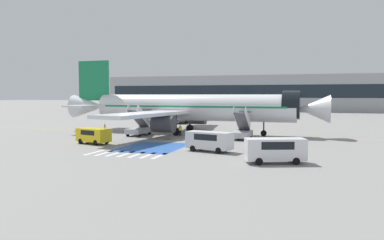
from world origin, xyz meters
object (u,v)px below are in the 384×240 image
(boarding_stairs_aft, at_px, (139,128))
(service_van_2, at_px, (209,140))
(fuel_tanker, at_px, (183,114))
(service_van_0, at_px, (275,148))
(ground_crew_1, at_px, (105,128))
(service_van_1, at_px, (94,135))
(terminal_building, at_px, (251,93))
(boarding_stairs_forward, at_px, (242,131))
(ground_crew_0, at_px, (180,129))
(airliner, at_px, (189,108))

(boarding_stairs_aft, distance_m, service_van_2, 18.38)
(fuel_tanker, xyz_separation_m, service_van_0, (22.77, -42.45, -0.43))
(fuel_tanker, relative_size, service_van_2, 2.06)
(fuel_tanker, bearing_deg, ground_crew_1, -104.76)
(ground_crew_1, bearing_deg, service_van_0, 29.13)
(service_van_0, bearing_deg, fuel_tanker, -171.59)
(boarding_stairs_aft, xyz_separation_m, service_van_1, (-1.05, -10.43, 0.06))
(service_van_0, distance_m, terminal_building, 108.41)
(boarding_stairs_forward, distance_m, boarding_stairs_aft, 15.17)
(ground_crew_0, bearing_deg, airliner, 49.97)
(service_van_2, bearing_deg, terminal_building, 19.62)
(service_van_0, bearing_deg, terminal_building, 169.75)
(service_van_0, bearing_deg, airliner, -165.28)
(fuel_tanker, xyz_separation_m, ground_crew_1, (-3.25, -26.42, -0.77))
(boarding_stairs_aft, distance_m, terminal_building, 90.03)
(ground_crew_0, xyz_separation_m, ground_crew_1, (-11.10, -2.01, 0.03))
(service_van_0, height_order, ground_crew_0, service_van_0)
(airliner, relative_size, ground_crew_1, 24.59)
(airliner, distance_m, service_van_2, 18.43)
(service_van_1, bearing_deg, terminal_building, 13.69)
(fuel_tanker, bearing_deg, terminal_building, 77.99)
(service_van_2, bearing_deg, boarding_stairs_aft, 62.18)
(boarding_stairs_forward, bearing_deg, ground_crew_0, 172.79)
(terminal_building, bearing_deg, service_van_1, -92.28)
(fuel_tanker, distance_m, ground_crew_0, 25.66)
(boarding_stairs_aft, relative_size, terminal_building, 0.05)
(boarding_stairs_aft, xyz_separation_m, ground_crew_1, (-5.11, -0.94, -0.12))
(fuel_tanker, distance_m, service_van_0, 48.17)
(boarding_stairs_aft, distance_m, ground_crew_0, 6.08)
(service_van_0, bearing_deg, boarding_stairs_aft, -148.85)
(boarding_stairs_forward, height_order, service_van_0, boarding_stairs_forward)
(fuel_tanker, distance_m, ground_crew_1, 26.63)
(fuel_tanker, height_order, terminal_building, terminal_building)
(ground_crew_1, distance_m, terminal_building, 91.28)
(airliner, xyz_separation_m, terminal_building, (-3.26, 85.39, 2.52))
(boarding_stairs_aft, xyz_separation_m, service_van_2, (13.80, -12.15, 0.18))
(airliner, distance_m, terminal_building, 85.49)
(airliner, xyz_separation_m, boarding_stairs_forward, (8.97, -4.67, -2.89))
(boarding_stairs_forward, bearing_deg, service_van_1, -146.93)
(boarding_stairs_aft, bearing_deg, terminal_building, 89.04)
(airliner, distance_m, boarding_stairs_aft, 8.14)
(boarding_stairs_aft, height_order, fuel_tanker, boarding_stairs_aft)
(service_van_1, relative_size, ground_crew_1, 2.78)
(service_van_1, distance_m, terminal_building, 100.47)
(boarding_stairs_forward, relative_size, ground_crew_0, 3.28)
(boarding_stairs_aft, height_order, ground_crew_0, boarding_stairs_aft)
(service_van_0, bearing_deg, service_van_1, -126.37)
(service_van_0, relative_size, terminal_building, 0.05)
(airliner, relative_size, boarding_stairs_forward, 7.73)
(fuel_tanker, xyz_separation_m, service_van_1, (0.82, -35.92, -0.59))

